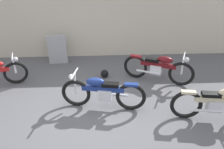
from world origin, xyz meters
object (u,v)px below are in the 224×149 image
object	(u,v)px
motorcycle_blue	(102,92)
motorcycle_cream	(218,103)
motorcycle_maroon	(158,68)
stone_marker	(58,50)
helmet	(105,74)

from	to	relation	value
motorcycle_blue	motorcycle_cream	xyz separation A→B (m)	(2.65, -0.63, -0.00)
motorcycle_blue	motorcycle_maroon	xyz separation A→B (m)	(1.74, 1.31, 0.01)
motorcycle_maroon	motorcycle_cream	distance (m)	2.14
motorcycle_blue	motorcycle_cream	distance (m)	2.73
motorcycle_maroon	motorcycle_cream	size ratio (longest dim) A/B	0.96
stone_marker	motorcycle_maroon	size ratio (longest dim) A/B	0.51
helmet	motorcycle_maroon	world-z (taller)	motorcycle_maroon
stone_marker	motorcycle_maroon	distance (m)	3.71
helmet	motorcycle_cream	world-z (taller)	motorcycle_cream
stone_marker	motorcycle_cream	xyz separation A→B (m)	(4.24, -3.56, -0.06)
helmet	stone_marker	bearing A→B (deg)	143.11
helmet	motorcycle_blue	size ratio (longest dim) A/B	0.12
motorcycle_blue	motorcycle_maroon	distance (m)	2.17
motorcycle_blue	helmet	bearing A→B (deg)	-82.89
motorcycle_blue	motorcycle_cream	world-z (taller)	motorcycle_blue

